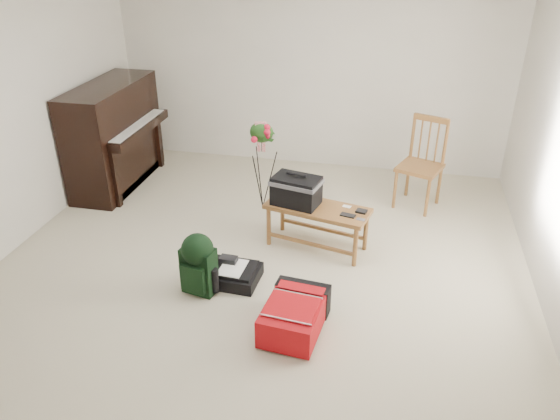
% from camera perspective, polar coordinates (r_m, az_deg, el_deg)
% --- Properties ---
extents(floor, '(5.00, 5.50, 0.01)m').
position_cam_1_polar(floor, '(5.14, -2.41, -6.76)').
color(floor, beige).
rests_on(floor, ground).
extents(wall_back, '(5.00, 0.04, 2.50)m').
position_cam_1_polar(wall_back, '(7.11, 3.15, 14.33)').
color(wall_back, silver).
rests_on(wall_back, floor).
extents(piano, '(0.71, 1.50, 1.25)m').
position_cam_1_polar(piano, '(6.97, -16.86, 7.26)').
color(piano, black).
rests_on(piano, floor).
extents(bench, '(1.08, 0.62, 0.78)m').
position_cam_1_polar(bench, '(5.30, 2.35, 1.32)').
color(bench, brown).
rests_on(bench, floor).
extents(dining_chair, '(0.57, 0.57, 1.03)m').
position_cam_1_polar(dining_chair, '(6.36, 14.42, 4.64)').
color(dining_chair, brown).
rests_on(dining_chair, floor).
extents(red_suitcase, '(0.49, 0.69, 0.28)m').
position_cam_1_polar(red_suitcase, '(4.47, 1.62, -10.56)').
color(red_suitcase, red).
rests_on(red_suitcase, floor).
extents(black_duffel, '(0.51, 0.42, 0.21)m').
position_cam_1_polar(black_duffel, '(5.04, -5.07, -6.62)').
color(black_duffel, black).
rests_on(black_duffel, floor).
extents(green_backpack, '(0.32, 0.29, 0.58)m').
position_cam_1_polar(green_backpack, '(4.80, -8.55, -5.30)').
color(green_backpack, black).
rests_on(green_backpack, floor).
extents(flower_stand, '(0.37, 0.37, 1.06)m').
position_cam_1_polar(flower_stand, '(6.08, -1.88, 4.62)').
color(flower_stand, black).
rests_on(flower_stand, floor).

